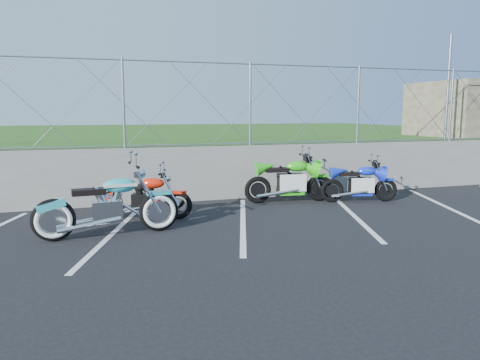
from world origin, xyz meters
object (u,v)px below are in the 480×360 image
object	(u,v)px
naked_orange	(145,199)
sportbike_green	(290,182)
sportbike_blue	(360,185)
cruiser_turquoise	(110,208)

from	to	relation	value
naked_orange	sportbike_green	distance (m)	3.54
naked_orange	sportbike_blue	world-z (taller)	sportbike_blue
cruiser_turquoise	sportbike_blue	xyz separation A→B (m)	(5.76, 1.38, -0.08)
naked_orange	sportbike_blue	bearing A→B (deg)	20.31
sportbike_blue	cruiser_turquoise	bearing A→B (deg)	-153.41
cruiser_turquoise	sportbike_green	distance (m)	4.56
sportbike_blue	sportbike_green	bearing A→B (deg)	176.63
naked_orange	sportbike_green	bearing A→B (deg)	29.44
cruiser_turquoise	sportbike_blue	bearing A→B (deg)	8.15
sportbike_green	sportbike_blue	size ratio (longest dim) A/B	1.17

